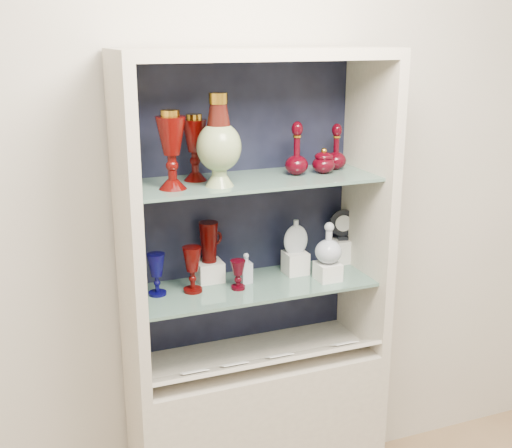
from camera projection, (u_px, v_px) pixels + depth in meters
name	position (u px, v px, depth m)	size (l,w,h in m)	color
wall_back	(236.00, 186.00, 2.58)	(3.50, 0.02, 2.80)	beige
cabinet_base	(256.00, 436.00, 2.67)	(1.00, 0.40, 0.75)	#B9B09D
cabinet_back_panel	(239.00, 205.00, 2.57)	(0.98, 0.02, 1.15)	black
cabinet_side_left	(128.00, 231.00, 2.24)	(0.04, 0.40, 1.15)	#B9B09D
cabinet_side_right	(368.00, 206.00, 2.57)	(0.04, 0.40, 1.15)	#B9B09D
cabinet_top_cap	(256.00, 54.00, 2.23)	(1.00, 0.40, 0.04)	#B9B09D
shelf_lower	(254.00, 285.00, 2.50)	(0.92, 0.34, 0.01)	slate
shelf_upper	(254.00, 180.00, 2.38)	(0.92, 0.34, 0.01)	slate
label_ledge	(266.00, 361.00, 2.46)	(0.92, 0.18, 0.01)	#B9B09D
label_card_0	(194.00, 372.00, 2.35)	(0.10, 0.07, 0.00)	white
label_card_1	(279.00, 355.00, 2.47)	(0.10, 0.07, 0.00)	white
label_card_2	(344.00, 343.00, 2.57)	(0.10, 0.07, 0.00)	white
label_card_3	(234.00, 364.00, 2.41)	(0.10, 0.07, 0.00)	white
pedestal_lamp_left	(171.00, 150.00, 2.18)	(0.10, 0.10, 0.27)	#480704
pedestal_lamp_right	(195.00, 148.00, 2.32)	(0.09, 0.09, 0.24)	#480704
enamel_urn	(219.00, 140.00, 2.22)	(0.16, 0.16, 0.32)	#0C401C
ruby_decanter_a	(297.00, 145.00, 2.41)	(0.09, 0.09, 0.23)	#47020C
ruby_decanter_b	(336.00, 145.00, 2.51)	(0.08, 0.08, 0.19)	#47020C
lidded_bowl	(324.00, 160.00, 2.46)	(0.09, 0.09, 0.10)	#47020C
cobalt_goblet	(157.00, 274.00, 2.37)	(0.07, 0.07, 0.16)	#040243
ruby_goblet_tall	(192.00, 270.00, 2.40)	(0.07, 0.07, 0.18)	#480704
ruby_goblet_small	(238.00, 275.00, 2.43)	(0.06, 0.06, 0.11)	#47020C
riser_ruby_pitcher	(209.00, 271.00, 2.52)	(0.10, 0.10, 0.08)	silver
ruby_pitcher	(209.00, 242.00, 2.49)	(0.12, 0.08, 0.16)	#480704
clear_square_bottle	(246.00, 268.00, 2.50)	(0.04, 0.04, 0.12)	#A0AABC
riser_flat_flask	(295.00, 263.00, 2.60)	(0.09, 0.09, 0.09)	silver
flat_flask	(296.00, 236.00, 2.57)	(0.10, 0.04, 0.14)	#B2BDC5
riser_clear_round_decanter	(328.00, 271.00, 2.53)	(0.09, 0.09, 0.07)	silver
clear_round_decanter	(329.00, 244.00, 2.50)	(0.11, 0.11, 0.16)	#A0AABC
riser_cameo_medallion	(342.00, 251.00, 2.73)	(0.08, 0.08, 0.10)	silver
cameo_medallion	(343.00, 224.00, 2.69)	(0.12, 0.04, 0.14)	black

